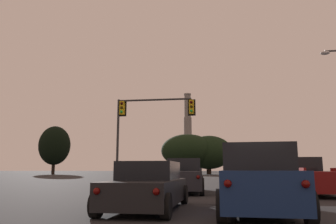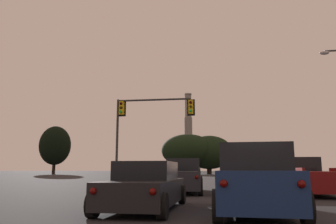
{
  "view_description": "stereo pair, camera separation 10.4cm",
  "coord_description": "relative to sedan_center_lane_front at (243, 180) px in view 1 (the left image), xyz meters",
  "views": [
    {
      "loc": [
        -1.4,
        -0.07,
        1.18
      ],
      "look_at": [
        -7.58,
        42.6,
        8.78
      ],
      "focal_mm": 35.0,
      "sensor_mm": 36.0,
      "label": 1
    },
    {
      "loc": [
        -1.3,
        -0.05,
        1.18
      ],
      "look_at": [
        -7.58,
        42.6,
        8.78
      ],
      "focal_mm": 35.0,
      "sensor_mm": 36.0,
      "label": 2
    }
  ],
  "objects": [
    {
      "name": "pickup_truck_left_lane_front",
      "position": [
        -3.13,
        0.49,
        0.14
      ],
      "size": [
        2.42,
        5.58,
        1.82
      ],
      "rotation": [
        0.0,
        0.0,
        0.05
      ],
      "color": "#232328",
      "rests_on": "ground_plane"
    },
    {
      "name": "suv_center_lane_second",
      "position": [
        -0.25,
        -7.8,
        0.23
      ],
      "size": [
        2.29,
        4.97,
        1.86
      ],
      "rotation": [
        0.0,
        0.0,
        -0.04
      ],
      "color": "navy",
      "rests_on": "ground_plane"
    },
    {
      "name": "sedan_left_lane_second",
      "position": [
        -3.42,
        -7.41,
        0.0
      ],
      "size": [
        2.06,
        4.73,
        1.43
      ],
      "rotation": [
        0.0,
        0.0,
        -0.02
      ],
      "color": "black",
      "rests_on": "ground_plane"
    },
    {
      "name": "traffic_light_overhead_left",
      "position": [
        -6.75,
        6.54,
        4.34
      ],
      "size": [
        6.11,
        0.5,
        6.52
      ],
      "color": "#2D2D30",
      "rests_on": "ground_plane"
    },
    {
      "name": "smokestack",
      "position": [
        -15.9,
        157.42,
        15.94
      ],
      "size": [
        7.78,
        7.78,
        42.22
      ],
      "color": "slate",
      "rests_on": "ground_plane"
    },
    {
      "name": "treeline_left_mid",
      "position": [
        -3.11,
        65.07,
        4.73
      ],
      "size": [
        11.81,
        10.63,
        9.54
      ],
      "color": "black",
      "rests_on": "ground_plane"
    },
    {
      "name": "treeline_right_mid",
      "position": [
        -8.27,
        63.55,
        5.13
      ],
      "size": [
        12.98,
        11.68,
        9.84
      ],
      "color": "black",
      "rests_on": "ground_plane"
    },
    {
      "name": "treeline_far_right",
      "position": [
        -43.32,
        63.7,
        6.76
      ],
      "size": [
        8.24,
        7.42,
        12.53
      ],
      "color": "black",
      "rests_on": "ground_plane"
    },
    {
      "name": "pickup_truck_right_lane_front",
      "position": [
        3.06,
        -0.35,
        0.14
      ],
      "size": [
        2.33,
        5.55,
        1.82
      ],
      "rotation": [
        0.0,
        0.0,
        0.03
      ],
      "color": "maroon",
      "rests_on": "ground_plane"
    },
    {
      "name": "sedan_center_lane_front",
      "position": [
        0.0,
        0.0,
        0.0
      ],
      "size": [
        2.07,
        4.74,
        1.43
      ],
      "rotation": [
        0.0,
        0.0,
        -0.02
      ],
      "color": "gray",
      "rests_on": "ground_plane"
    }
  ]
}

